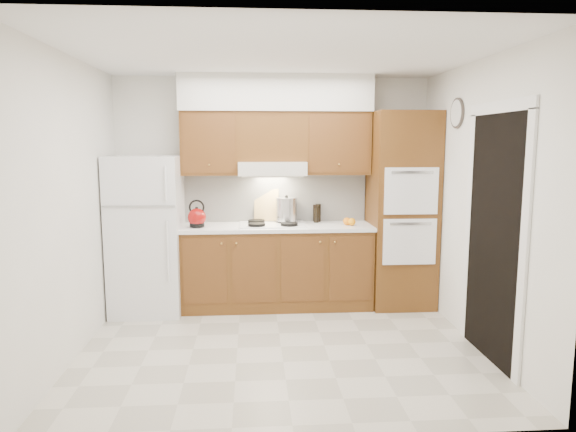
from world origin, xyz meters
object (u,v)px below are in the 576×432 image
object	(u,v)px
fridge	(147,235)
oven_cabinet	(401,210)
kettle	(197,217)
stock_pot	(286,209)

from	to	relation	value
fridge	oven_cabinet	world-z (taller)	oven_cabinet
kettle	stock_pot	bearing A→B (deg)	10.35
oven_cabinet	stock_pot	xyz separation A→B (m)	(-1.30, 0.16, -0.00)
stock_pot	kettle	bearing A→B (deg)	-167.08
fridge	stock_pot	world-z (taller)	fridge
fridge	oven_cabinet	distance (m)	2.86
oven_cabinet	stock_pot	bearing A→B (deg)	172.93
oven_cabinet	kettle	world-z (taller)	oven_cabinet
fridge	oven_cabinet	size ratio (longest dim) A/B	0.78
fridge	kettle	distance (m)	0.58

